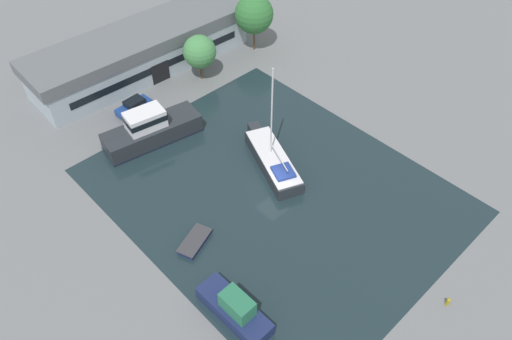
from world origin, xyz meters
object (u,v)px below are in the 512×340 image
object	(u,v)px
quay_tree_near_building	(200,52)
quay_tree_by_water	(254,14)
motor_cruiser	(151,129)
sailboat_moored	(272,159)
cabin_boat	(235,309)
small_dinghy	(195,242)
warehouse_building	(142,50)
parked_car	(134,106)

from	to	relation	value
quay_tree_near_building	quay_tree_by_water	distance (m)	9.33
motor_cruiser	quay_tree_near_building	bearing A→B (deg)	-54.90
quay_tree_by_water	sailboat_moored	distance (m)	22.43
quay_tree_by_water	cabin_boat	bearing A→B (deg)	-135.54
quay_tree_by_water	sailboat_moored	xyz separation A→B (m)	(-13.75, -17.21, -4.21)
sailboat_moored	small_dinghy	size ratio (longest dim) A/B	2.94
warehouse_building	motor_cruiser	xyz separation A→B (m)	(-7.20, -11.95, -1.13)
quay_tree_near_building	motor_cruiser	distance (m)	12.44
quay_tree_by_water	small_dinghy	bearing A→B (deg)	-142.64
warehouse_building	small_dinghy	bearing A→B (deg)	-114.00
sailboat_moored	quay_tree_by_water	bearing A→B (deg)	73.99
sailboat_moored	small_dinghy	xyz separation A→B (m)	(-11.81, -2.29, -0.51)
warehouse_building	sailboat_moored	distance (m)	23.54
sailboat_moored	small_dinghy	bearing A→B (deg)	-146.42
quay_tree_by_water	sailboat_moored	world-z (taller)	sailboat_moored
quay_tree_near_building	small_dinghy	bearing A→B (deg)	-130.56
quay_tree_near_building	motor_cruiser	xyz separation A→B (m)	(-11.04, -5.27, -2.26)
quay_tree_by_water	cabin_boat	world-z (taller)	quay_tree_by_water
quay_tree_near_building	cabin_boat	xyz separation A→B (m)	(-18.35, -26.64, -2.72)
parked_car	quay_tree_near_building	bearing A→B (deg)	-94.32
motor_cruiser	sailboat_moored	bearing A→B (deg)	-140.84
quay_tree_near_building	quay_tree_by_water	xyz separation A→B (m)	(9.23, 0.43, 1.28)
motor_cruiser	cabin_boat	world-z (taller)	motor_cruiser
warehouse_building	motor_cruiser	bearing A→B (deg)	-119.22
quay_tree_by_water	small_dinghy	distance (m)	32.49
small_dinghy	cabin_boat	size ratio (longest dim) A/B	0.58
quay_tree_near_building	warehouse_building	bearing A→B (deg)	119.91
parked_car	motor_cruiser	distance (m)	5.45
warehouse_building	sailboat_moored	bearing A→B (deg)	-89.79
quay_tree_near_building	sailboat_moored	xyz separation A→B (m)	(-4.51, -16.78, -2.92)
motor_cruiser	cabin_boat	bearing A→B (deg)	170.72
parked_car	cabin_boat	bearing A→B (deg)	157.70
quay_tree_by_water	parked_car	bearing A→B (deg)	-178.66
quay_tree_by_water	motor_cruiser	xyz separation A→B (m)	(-20.27, -5.70, -3.54)
small_dinghy	quay_tree_by_water	bearing A→B (deg)	-73.22
parked_car	sailboat_moored	xyz separation A→B (m)	(5.23, -16.77, -0.05)
warehouse_building	quay_tree_by_water	size ratio (longest dim) A/B	3.82
motor_cruiser	small_dinghy	bearing A→B (deg)	168.68
quay_tree_near_building	small_dinghy	world-z (taller)	quay_tree_near_building
warehouse_building	cabin_boat	world-z (taller)	warehouse_building
parked_car	sailboat_moored	world-z (taller)	sailboat_moored
warehouse_building	motor_cruiser	distance (m)	14.00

